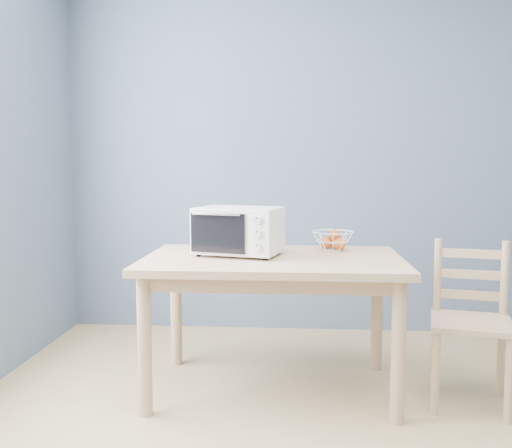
# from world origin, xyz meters

# --- Properties ---
(room) EXTENTS (4.01, 4.51, 2.61)m
(room) POSITION_xyz_m (0.00, 0.00, 1.30)
(room) COLOR tan
(room) RESTS_ON ground
(dining_table) EXTENTS (1.40, 0.90, 0.75)m
(dining_table) POSITION_xyz_m (-0.41, 1.04, 0.65)
(dining_table) COLOR tan
(dining_table) RESTS_ON ground
(toaster_oven) EXTENTS (0.52, 0.41, 0.27)m
(toaster_oven) POSITION_xyz_m (-0.62, 1.09, 0.89)
(toaster_oven) COLOR silver
(toaster_oven) RESTS_ON dining_table
(fruit_basket) EXTENTS (0.25, 0.25, 0.12)m
(fruit_basket) POSITION_xyz_m (-0.07, 1.30, 0.81)
(fruit_basket) COLOR white
(fruit_basket) RESTS_ON dining_table
(dining_chair) EXTENTS (0.47, 0.47, 0.85)m
(dining_chair) POSITION_xyz_m (0.63, 0.95, 0.42)
(dining_chair) COLOR tan
(dining_chair) RESTS_ON ground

